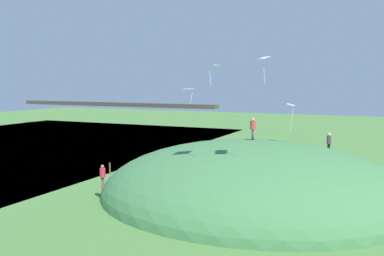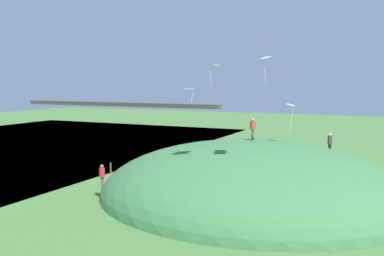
# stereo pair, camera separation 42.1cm
# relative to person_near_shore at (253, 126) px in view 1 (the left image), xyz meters

# --- Properties ---
(ground_plane) EXTENTS (160.00, 160.00, 0.00)m
(ground_plane) POSITION_rel_person_near_shore_xyz_m (-7.60, -0.86, -4.82)
(ground_plane) COLOR #4B7B39
(grass_hill) EXTENTS (22.17, 20.00, 7.75)m
(grass_hill) POSITION_rel_person_near_shore_xyz_m (0.58, -1.65, -4.82)
(grass_hill) COLOR #407945
(grass_hill) RESTS_ON ground_plane
(bridge_deck_far) EXTENTS (39.65, 1.80, 0.70)m
(bridge_deck_far) POSITION_rel_person_near_shore_xyz_m (-35.28, 32.30, -0.59)
(bridge_deck_far) COLOR #4D4F41
(person_near_shore) EXTENTS (0.56, 0.56, 1.61)m
(person_near_shore) POSITION_rel_person_near_shore_xyz_m (0.00, 0.00, 0.00)
(person_near_shore) COLOR #5F554C
(person_near_shore) RESTS_ON grass_hill
(person_watching_kites) EXTENTS (0.54, 0.54, 1.64)m
(person_watching_kites) POSITION_rel_person_near_shore_xyz_m (-8.53, -6.96, -3.00)
(person_watching_kites) COLOR brown
(person_watching_kites) RESTS_ON grass_hill
(person_with_child) EXTENTS (0.52, 0.52, 1.76)m
(person_with_child) POSITION_rel_person_near_shore_xyz_m (4.78, 5.73, -1.54)
(person_with_child) COLOR black
(person_with_child) RESTS_ON grass_hill
(kite_7) EXTENTS (1.11, 1.34, 1.24)m
(kite_7) POSITION_rel_person_near_shore_xyz_m (-6.44, 2.53, 2.65)
(kite_7) COLOR white
(kite_8) EXTENTS (1.26, 1.24, 2.35)m
(kite_8) POSITION_rel_person_near_shore_xyz_m (-0.88, 5.98, 5.22)
(kite_8) COLOR white
(kite_9) EXTENTS (0.62, 0.83, 2.17)m
(kite_9) POSITION_rel_person_near_shore_xyz_m (2.92, -0.63, 1.48)
(kite_9) COLOR white
(kite_14) EXTENTS (0.72, 0.81, 1.64)m
(kite_14) POSITION_rel_person_near_shore_xyz_m (-3.50, 0.82, 4.39)
(kite_14) COLOR white
(mooring_post) EXTENTS (0.14, 0.14, 0.98)m
(mooring_post) POSITION_rel_person_near_shore_xyz_m (-12.99, 0.05, -4.33)
(mooring_post) COLOR brown
(mooring_post) RESTS_ON ground_plane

